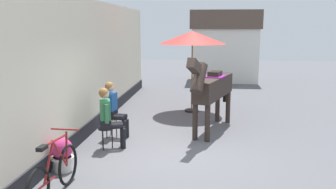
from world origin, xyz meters
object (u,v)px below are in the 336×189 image
(seated_visitor_far, at_px, (113,107))
(flower_planter_near, at_px, (62,154))
(seated_visitor_near, at_px, (108,115))
(saddled_horse_center, at_px, (212,88))
(cafe_parasol, at_px, (192,38))
(leaning_bicycle, at_px, (54,174))

(seated_visitor_far, height_order, flower_planter_near, seated_visitor_far)
(seated_visitor_near, relative_size, saddled_horse_center, 0.48)
(cafe_parasol, bearing_deg, leaning_bicycle, -106.69)
(seated_visitor_near, relative_size, flower_planter_near, 2.17)
(seated_visitor_near, height_order, leaning_bicycle, seated_visitor_near)
(seated_visitor_near, bearing_deg, saddled_horse_center, 34.63)
(seated_visitor_far, xyz_separation_m, flower_planter_near, (-0.42, -2.24, -0.44))
(seated_visitor_near, bearing_deg, leaning_bicycle, -94.93)
(seated_visitor_near, height_order, flower_planter_near, seated_visitor_near)
(seated_visitor_far, bearing_deg, cafe_parasol, 59.32)
(leaning_bicycle, height_order, cafe_parasol, cafe_parasol)
(flower_planter_near, bearing_deg, seated_visitor_far, 79.36)
(seated_visitor_near, bearing_deg, cafe_parasol, 66.40)
(saddled_horse_center, bearing_deg, cafe_parasol, 105.02)
(leaning_bicycle, bearing_deg, saddled_horse_center, 58.29)
(seated_visitor_far, relative_size, cafe_parasol, 0.54)
(seated_visitor_far, bearing_deg, saddled_horse_center, 17.21)
(seated_visitor_near, relative_size, leaning_bicycle, 0.79)
(saddled_horse_center, distance_m, leaning_bicycle, 4.87)
(leaning_bicycle, bearing_deg, flower_planter_near, 105.80)
(leaning_bicycle, bearing_deg, seated_visitor_far, 88.11)
(saddled_horse_center, xyz_separation_m, flower_planter_near, (-2.84, -2.99, -0.82))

